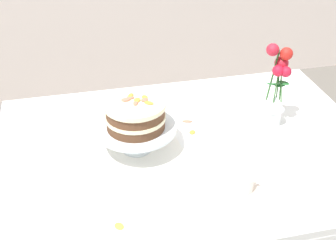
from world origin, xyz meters
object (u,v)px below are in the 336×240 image
Objects in this scene: dining_table at (189,168)px; cake_stand at (136,130)px; layer_cake at (135,114)px; flower_vase at (276,88)px; teacup at (243,185)px.

cake_stand is (-0.19, 0.04, 0.17)m from dining_table.
dining_table is 6.44× the size of layer_cake.
cake_stand reaches higher than dining_table.
flower_vase is at bearing 5.50° from cake_stand.
flower_vase reaches higher than dining_table.
cake_stand is 0.85× the size of flower_vase.
flower_vase is (0.36, 0.10, 0.25)m from dining_table.
cake_stand is 2.24× the size of teacup.
dining_table is 0.30m from teacup.
cake_stand is at bearing -174.50° from flower_vase.
dining_table is 10.80× the size of teacup.
teacup is at bearing -126.11° from flower_vase.
teacup is (0.10, -0.26, 0.11)m from dining_table.
cake_stand is 0.56m from flower_vase.
dining_table is at bearing -12.69° from cake_stand.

